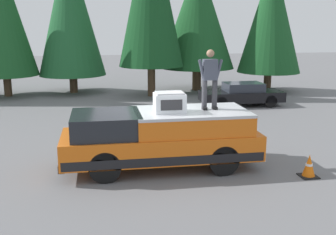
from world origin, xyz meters
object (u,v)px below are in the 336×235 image
object	(u,v)px
parked_car_black	(242,94)
pickup_truck	(161,138)
person_on_truck_bed	(210,78)
compressor_unit	(169,102)
traffic_cone	(309,166)

from	to	relation	value
parked_car_black	pickup_truck	bearing A→B (deg)	147.21
pickup_truck	person_on_truck_bed	bearing A→B (deg)	-87.02
compressor_unit	person_on_truck_bed	xyz separation A→B (m)	(0.22, -1.19, 0.62)
person_on_truck_bed	parked_car_black	distance (m)	9.48
pickup_truck	parked_car_black	size ratio (longest dim) A/B	1.35
person_on_truck_bed	traffic_cone	world-z (taller)	person_on_truck_bed
pickup_truck	person_on_truck_bed	distance (m)	2.20
pickup_truck	parked_car_black	world-z (taller)	pickup_truck
pickup_truck	traffic_cone	world-z (taller)	pickup_truck
pickup_truck	traffic_cone	bearing A→B (deg)	-110.14
pickup_truck	traffic_cone	distance (m)	4.11
person_on_truck_bed	parked_car_black	bearing A→B (deg)	-25.65
person_on_truck_bed	traffic_cone	size ratio (longest dim) A/B	2.73
compressor_unit	traffic_cone	xyz separation A→B (m)	(-1.26, -3.59, -1.64)
traffic_cone	compressor_unit	bearing A→B (deg)	70.71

